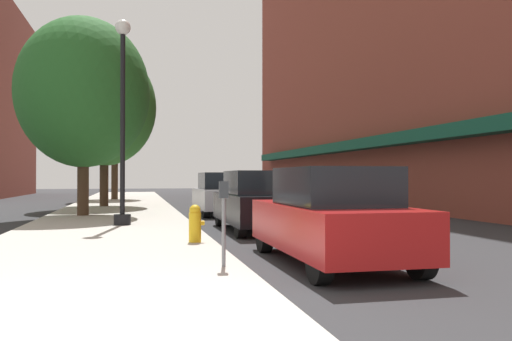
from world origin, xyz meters
TOP-DOWN VIEW (x-y plane):
  - ground_plane at (4.00, 18.00)m, footprint 90.00×90.00m
  - sidewalk_slab at (0.00, 19.00)m, footprint 4.80×50.00m
  - lamppost at (0.36, 11.00)m, footprint 0.48×0.48m
  - fire_hydrant at (1.95, 6.56)m, footprint 0.33×0.26m
  - parking_meter_near at (2.05, 3.47)m, footprint 0.14×0.09m
  - tree_near at (-1.10, 15.16)m, footprint 4.68×4.68m
  - tree_mid at (-0.71, 21.01)m, footprint 4.80×4.80m
  - tree_far at (-0.53, 28.90)m, footprint 4.08×4.08m
  - car_red at (4.00, 3.96)m, footprint 1.80×4.30m
  - car_black at (4.00, 9.58)m, footprint 1.80×4.30m
  - car_silver at (4.00, 15.98)m, footprint 1.80×4.30m

SIDE VIEW (x-z plane):
  - ground_plane at x=4.00m, z-range 0.00..0.00m
  - sidewalk_slab at x=0.00m, z-range 0.00..0.12m
  - fire_hydrant at x=1.95m, z-range 0.12..0.91m
  - car_red at x=4.00m, z-range -0.02..1.64m
  - car_black at x=4.00m, z-range -0.02..1.64m
  - car_silver at x=4.00m, z-range -0.02..1.64m
  - parking_meter_near at x=2.05m, z-range 0.29..1.60m
  - lamppost at x=0.36m, z-range 0.25..6.15m
  - tree_near at x=-1.10m, z-range 0.97..8.06m
  - tree_mid at x=-0.71m, z-range 1.05..8.47m
  - tree_far at x=-0.53m, z-range 1.29..8.37m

